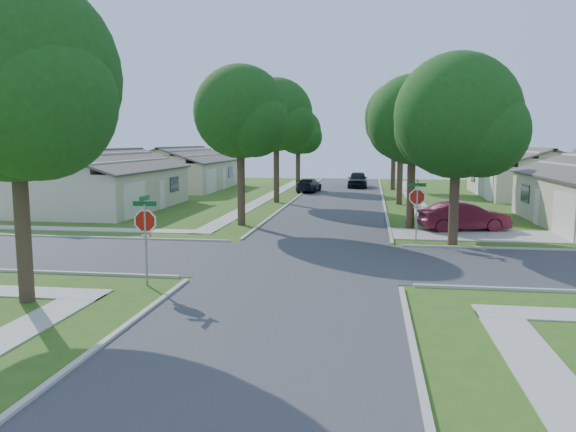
% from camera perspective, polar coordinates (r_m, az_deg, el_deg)
% --- Properties ---
extents(ground, '(100.00, 100.00, 0.00)m').
position_cam_1_polar(ground, '(22.53, 1.74, -4.51)').
color(ground, '#2D5B18').
rests_on(ground, ground).
extents(road_ns, '(7.00, 100.00, 0.02)m').
position_cam_1_polar(road_ns, '(22.53, 1.74, -4.50)').
color(road_ns, '#333335').
rests_on(road_ns, ground).
extents(sidewalk_ne, '(1.20, 40.00, 0.04)m').
position_cam_1_polar(sidewalk_ne, '(48.25, 12.59, 1.82)').
color(sidewalk_ne, '#9E9B91').
rests_on(sidewalk_ne, ground).
extents(sidewalk_nw, '(1.20, 40.00, 0.04)m').
position_cam_1_polar(sidewalk_nw, '(48.89, -1.82, 2.07)').
color(sidewalk_nw, '#9E9B91').
rests_on(sidewalk_nw, ground).
extents(driveway, '(8.80, 3.60, 0.05)m').
position_cam_1_polar(driveway, '(29.85, 18.64, -1.87)').
color(driveway, '#9E9B91').
rests_on(driveway, ground).
extents(stop_sign_sw, '(1.05, 0.80, 2.98)m').
position_cam_1_polar(stop_sign_sw, '(18.84, -14.30, -0.86)').
color(stop_sign_sw, gray).
rests_on(stop_sign_sw, ground).
extents(stop_sign_ne, '(1.05, 0.80, 2.98)m').
position_cam_1_polar(stop_sign_ne, '(26.81, 12.98, 1.63)').
color(stop_sign_ne, gray).
rests_on(stop_sign_ne, ground).
extents(tree_e_near, '(4.97, 4.80, 8.28)m').
position_cam_1_polar(tree_e_near, '(30.98, 12.65, 9.11)').
color(tree_e_near, '#38281C').
rests_on(tree_e_near, ground).
extents(tree_e_mid, '(5.59, 5.40, 9.21)m').
position_cam_1_polar(tree_e_mid, '(42.98, 11.51, 9.48)').
color(tree_e_mid, '#38281C').
rests_on(tree_e_mid, ground).
extents(tree_e_far, '(5.17, 5.00, 8.72)m').
position_cam_1_polar(tree_e_far, '(55.95, 10.79, 8.75)').
color(tree_e_far, '#38281C').
rests_on(tree_e_far, ground).
extents(tree_w_near, '(5.38, 5.20, 8.97)m').
position_cam_1_polar(tree_w_near, '(31.75, -4.76, 10.08)').
color(tree_w_near, '#38281C').
rests_on(tree_w_near, ground).
extents(tree_w_mid, '(5.80, 5.60, 9.56)m').
position_cam_1_polar(tree_w_mid, '(43.52, -1.12, 9.92)').
color(tree_w_mid, '#38281C').
rests_on(tree_w_mid, ground).
extents(tree_w_far, '(4.76, 4.60, 8.04)m').
position_cam_1_polar(tree_w_far, '(56.36, 1.08, 8.39)').
color(tree_w_far, '#38281C').
rests_on(tree_w_far, ground).
extents(tree_sw_corner, '(6.21, 6.00, 9.55)m').
position_cam_1_polar(tree_sw_corner, '(17.99, -25.90, 11.75)').
color(tree_sw_corner, '#38281C').
rests_on(tree_sw_corner, ground).
extents(tree_ne_corner, '(5.80, 5.60, 8.66)m').
position_cam_1_polar(tree_ne_corner, '(26.38, 16.94, 9.15)').
color(tree_ne_corner, '#38281C').
rests_on(tree_ne_corner, ground).
extents(house_ne_far, '(8.42, 13.60, 4.23)m').
position_cam_1_polar(house_ne_far, '(52.73, 23.21, 3.49)').
color(house_ne_far, '#B1A48C').
rests_on(house_ne_far, ground).
extents(house_nw_near, '(8.42, 13.60, 4.23)m').
position_cam_1_polar(house_nw_near, '(41.40, -18.25, 2.77)').
color(house_nw_near, '#B1A48C').
rests_on(house_nw_near, ground).
extents(house_nw_far, '(8.42, 13.60, 4.23)m').
position_cam_1_polar(house_nw_far, '(57.07, -10.60, 4.24)').
color(house_nw_far, '#B1A48C').
rests_on(house_nw_far, ground).
extents(car_driveway, '(4.92, 2.66, 1.54)m').
position_cam_1_polar(car_driveway, '(31.23, 17.44, -0.03)').
color(car_driveway, '#511020').
rests_on(car_driveway, ground).
extents(car_curb_east, '(1.96, 4.86, 1.65)m').
position_cam_1_polar(car_curb_east, '(58.44, 7.08, 3.71)').
color(car_curb_east, black).
rests_on(car_curb_east, ground).
extents(car_curb_west, '(2.23, 4.58, 1.28)m').
position_cam_1_polar(car_curb_west, '(52.77, 2.13, 3.15)').
color(car_curb_west, black).
rests_on(car_curb_west, ground).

